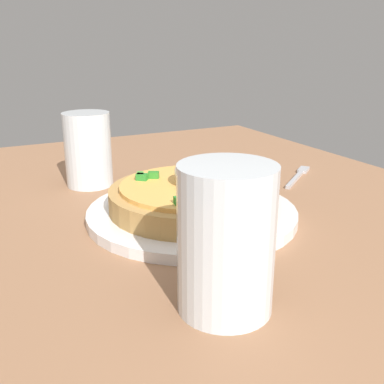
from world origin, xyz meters
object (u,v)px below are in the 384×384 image
cup_near (226,248)px  cup_far (88,153)px  pizza (192,195)px  fork (299,175)px  plate (192,213)px

cup_near → cup_far: 35.81cm
pizza → cup_far: 19.51cm
pizza → cup_far: size_ratio=1.85×
pizza → cup_near: 18.99cm
fork → cup_far: bearing=123.0°
plate → pizza: 2.24cm
plate → cup_far: (-17.93, -7.35, 4.15)cm
pizza → cup_near: (17.82, -6.15, 2.27)cm
plate → fork: bearing=109.1°
cup_near → fork: bearing=132.1°
cup_far → fork: cup_far is taller
plate → cup_near: size_ratio=2.12×
pizza → plate: bearing=-179.6°
pizza → cup_near: bearing=-19.0°
plate → fork: 23.37cm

